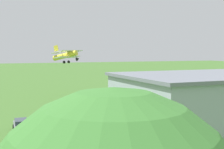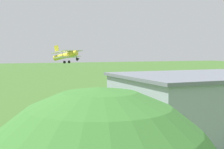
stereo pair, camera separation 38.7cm
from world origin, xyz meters
TOP-DOWN VIEW (x-y plane):
  - ground_plane at (0.00, 0.00)m, footprint 400.00×400.00m
  - biplane at (9.14, -0.03)m, footprint 7.89×7.68m
  - car_silver at (15.47, 28.64)m, footprint 2.14×4.06m
  - car_grey at (22.92, 30.24)m, footprint 2.10×4.48m
  - person_at_fence_line at (-15.19, 23.14)m, footprint 0.39×0.39m
  - person_beside_truck at (9.82, 26.48)m, footprint 0.53×0.53m
  - person_walking_on_apron at (10.39, 28.59)m, footprint 0.53×0.53m

SIDE VIEW (x-z plane):
  - ground_plane at x=0.00m, z-range 0.00..0.00m
  - car_grey at x=22.92m, z-range 0.04..1.58m
  - person_at_fence_line at x=-15.19m, z-range 0.00..1.63m
  - car_silver at x=15.47m, z-range 0.02..1.68m
  - person_walking_on_apron at x=10.39m, z-range 0.00..1.74m
  - person_beside_truck at x=9.82m, z-range 0.00..1.79m
  - biplane at x=9.14m, z-range 6.91..11.09m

